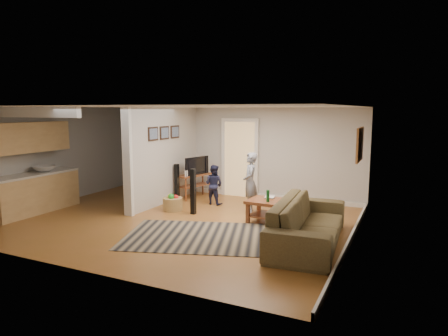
% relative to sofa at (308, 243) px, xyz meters
% --- Properties ---
extents(ground, '(7.50, 7.50, 0.00)m').
position_rel_sofa_xyz_m(ground, '(-3.02, 0.28, 0.00)').
color(ground, brown).
rests_on(ground, ground).
extents(room_shell, '(7.54, 6.02, 2.52)m').
position_rel_sofa_xyz_m(room_shell, '(-4.09, 0.71, 1.46)').
color(room_shell, beige).
rests_on(room_shell, ground).
extents(area_rug, '(3.20, 2.73, 0.01)m').
position_rel_sofa_xyz_m(area_rug, '(-2.07, -0.51, 0.01)').
color(area_rug, black).
rests_on(area_rug, ground).
extents(sofa, '(1.29, 2.84, 0.81)m').
position_rel_sofa_xyz_m(sofa, '(0.00, 0.00, 0.00)').
color(sofa, '#3F3A1F').
rests_on(sofa, ground).
extents(coffee_table, '(1.31, 0.81, 0.75)m').
position_rel_sofa_xyz_m(coffee_table, '(-0.89, 1.02, 0.39)').
color(coffee_table, brown).
rests_on(coffee_table, ground).
extents(tv_console, '(0.68, 1.13, 0.91)m').
position_rel_sofa_xyz_m(tv_console, '(-3.76, 2.47, 0.61)').
color(tv_console, brown).
rests_on(tv_console, ground).
extents(speaker_left, '(0.11, 0.11, 1.08)m').
position_rel_sofa_xyz_m(speaker_left, '(-2.94, 0.94, 0.54)').
color(speaker_left, black).
rests_on(speaker_left, ground).
extents(speaker_right, '(0.11, 0.11, 1.00)m').
position_rel_sofa_xyz_m(speaker_right, '(-4.02, 1.96, 0.50)').
color(speaker_right, black).
rests_on(speaker_right, ground).
extents(toy_basket, '(0.48, 0.48, 0.43)m').
position_rel_sofa_xyz_m(toy_basket, '(-3.56, 1.02, 0.18)').
color(toy_basket, olive).
rests_on(toy_basket, ground).
extents(child, '(0.53, 0.62, 1.45)m').
position_rel_sofa_xyz_m(child, '(-1.79, 1.65, 0.00)').
color(child, gray).
rests_on(child, ground).
extents(toddler, '(0.54, 0.45, 1.03)m').
position_rel_sofa_xyz_m(toddler, '(-2.95, 2.03, 0.00)').
color(toddler, '#1C1F3B').
rests_on(toddler, ground).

